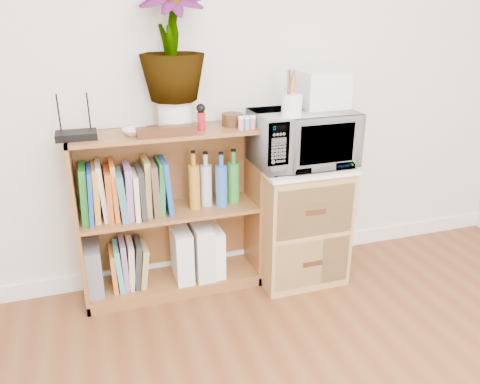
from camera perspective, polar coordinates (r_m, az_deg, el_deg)
name	(u,v)px	position (r m, az deg, el deg)	size (l,w,h in m)	color
skirting_board	(224,259)	(3.03, -1.93, -8.18)	(4.00, 0.02, 0.10)	white
bookshelf	(170,214)	(2.65, -8.50, -2.67)	(1.00, 0.30, 0.95)	brown
wicker_unit	(297,222)	(2.84, 7.02, -3.67)	(0.50, 0.45, 0.70)	#9E7542
microwave	(302,138)	(2.65, 7.62, 6.53)	(0.55, 0.37, 0.31)	silver
pen_cup	(292,105)	(2.45, 6.31, 10.45)	(0.11, 0.11, 0.12)	white
small_appliance	(323,89)	(2.71, 10.04, 12.22)	(0.25, 0.21, 0.20)	silver
router	(76,135)	(2.44, -19.31, 6.55)	(0.19, 0.13, 0.04)	black
white_bowl	(135,132)	(2.44, -12.66, 7.18)	(0.13, 0.13, 0.03)	silver
plant_pot	(175,115)	(2.50, -7.91, 9.26)	(0.18, 0.18, 0.15)	silver
potted_plant	(171,41)	(2.45, -8.37, 17.73)	(0.33, 0.33, 0.59)	#37692A
trinket_box	(166,131)	(2.39, -8.96, 7.33)	(0.30, 0.07, 0.05)	#3B1C10
kokeshi_doll	(201,121)	(2.48, -4.75, 8.57)	(0.04, 0.04, 0.09)	#A3141D
wooden_bowl	(232,120)	(2.57, -0.95, 8.82)	(0.11, 0.11, 0.07)	#3A1D0F
paint_jars	(247,124)	(2.50, 0.85, 8.30)	(0.11, 0.04, 0.06)	#CC7184
file_box	(94,268)	(2.74, -17.36, -8.83)	(0.08, 0.22, 0.28)	slate
magazine_holder_left	(182,253)	(2.76, -7.13, -7.40)	(0.10, 0.25, 0.31)	silver
magazine_holder_mid	(202,249)	(2.77, -4.71, -6.94)	(0.10, 0.26, 0.32)	silver
magazine_holder_right	(213,250)	(2.80, -3.30, -7.03)	(0.09, 0.23, 0.29)	white
cookbooks	(125,191)	(2.56, -13.80, 0.16)	(0.47, 0.20, 0.31)	#1E7022
liquor_bottles	(215,179)	(2.63, -3.10, 1.58)	(0.30, 0.07, 0.32)	#B67922
lower_books	(129,264)	(2.75, -13.42, -8.56)	(0.21, 0.19, 0.28)	#B96720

